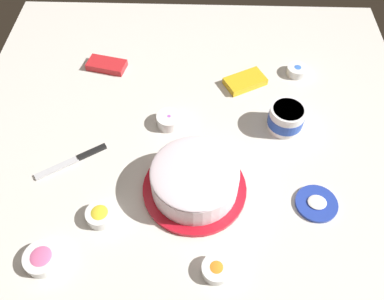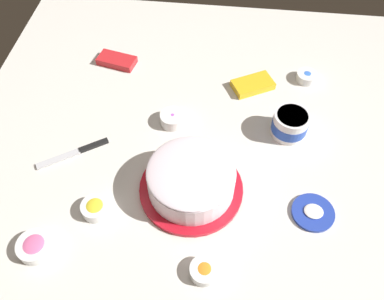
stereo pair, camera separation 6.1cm
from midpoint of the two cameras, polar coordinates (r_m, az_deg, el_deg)
ground_plane at (r=1.31m, az=-1.52°, el=1.37°), size 1.54×1.54×0.00m
frosted_cake at (r=1.16m, az=-1.14°, el=-4.43°), size 0.31×0.31×0.11m
frosting_tub at (r=1.35m, az=12.07°, el=4.49°), size 0.12×0.12×0.09m
frosting_tub_lid at (r=1.22m, az=16.03°, el=-7.41°), size 0.12×0.12×0.02m
spreading_knife at (r=1.32m, az=-17.32°, el=-1.18°), size 0.21×0.15×0.01m
sprinkle_bowl_yellow at (r=1.18m, az=-14.49°, el=-9.02°), size 0.08×0.08×0.04m
sprinkle_bowl_rainbow at (r=1.35m, az=-4.60°, el=4.32°), size 0.09×0.09×0.04m
sprinkle_bowl_orange at (r=1.08m, az=1.80°, el=-16.73°), size 0.08×0.08×0.03m
sprinkle_bowl_blue at (r=1.56m, az=13.71°, el=11.03°), size 0.08×0.08×0.03m
sprinkle_bowl_pink at (r=1.17m, az=-22.12°, el=-14.22°), size 0.10×0.10×0.04m
candy_box_lower at (r=1.59m, az=-13.23°, el=11.73°), size 0.16×0.10×0.03m
candy_box_upper at (r=1.49m, az=6.43°, el=9.71°), size 0.17×0.14×0.03m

